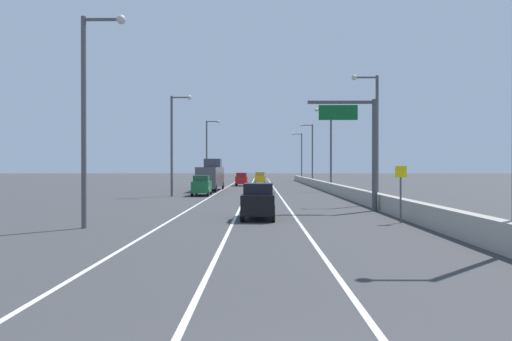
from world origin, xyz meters
TOP-DOWN VIEW (x-y plane):
  - ground_plane at (0.00, 64.00)m, footprint 320.00×320.00m
  - lane_stripe_left at (-5.50, 55.00)m, footprint 0.16×130.00m
  - lane_stripe_center at (-2.00, 55.00)m, footprint 0.16×130.00m
  - lane_stripe_right at (1.50, 55.00)m, footprint 0.16×130.00m
  - jersey_barrier_right at (7.74, 40.00)m, footprint 0.60×120.00m
  - overhead_sign_gantry at (6.40, 25.74)m, footprint 4.68×0.36m
  - speed_advisory_sign at (6.84, 19.17)m, footprint 0.60×0.11m
  - lamp_post_right_near at (7.97, 10.94)m, footprint 2.14×0.44m
  - lamp_post_right_second at (8.39, 30.98)m, footprint 2.14×0.44m
  - lamp_post_right_third at (7.93, 51.01)m, footprint 2.14×0.44m
  - lamp_post_right_fourth at (7.98, 71.05)m, footprint 2.14×0.44m
  - lamp_post_right_fifth at (8.04, 91.08)m, footprint 2.14×0.44m
  - lamp_post_left_near at (-8.77, 16.94)m, footprint 2.14×0.44m
  - lamp_post_left_mid at (-9.23, 40.99)m, footprint 2.14×0.44m
  - lamp_post_left_far at (-8.51, 65.03)m, footprint 2.14×0.44m
  - car_black_0 at (-0.64, 20.99)m, footprint 2.00×4.16m
  - car_red_1 at (-3.46, 67.25)m, footprint 1.90×4.03m
  - car_yellow_2 at (-0.53, 76.93)m, footprint 1.93×4.05m
  - car_green_3 at (-6.61, 42.39)m, footprint 1.89×4.68m
  - box_truck at (-6.75, 52.48)m, footprint 2.64×9.98m

SIDE VIEW (x-z plane):
  - ground_plane at x=0.00m, z-range 0.00..0.00m
  - lane_stripe_left at x=-5.50m, z-range 0.00..0.00m
  - lane_stripe_center at x=-2.00m, z-range 0.00..0.00m
  - lane_stripe_right at x=1.50m, z-range 0.00..0.00m
  - jersey_barrier_right at x=7.74m, z-range 0.00..1.10m
  - car_black_0 at x=-0.64m, z-range -0.01..2.03m
  - car_red_1 at x=-3.46m, z-range -0.01..2.09m
  - car_yellow_2 at x=-0.53m, z-range -0.01..2.10m
  - car_green_3 at x=-6.61m, z-range -0.01..2.10m
  - speed_advisory_sign at x=6.84m, z-range 0.26..3.26m
  - box_truck at x=-6.75m, z-range -0.18..3.88m
  - overhead_sign_gantry at x=6.40m, z-range 0.98..8.48m
  - lamp_post_right_near at x=7.97m, z-range 0.75..10.97m
  - lamp_post_right_second at x=8.39m, z-range 0.75..10.97m
  - lamp_post_right_third at x=7.93m, z-range 0.75..10.97m
  - lamp_post_right_fourth at x=7.98m, z-range 0.75..10.97m
  - lamp_post_right_fifth at x=8.04m, z-range 0.75..10.97m
  - lamp_post_left_near at x=-8.77m, z-range 0.75..10.97m
  - lamp_post_left_mid at x=-9.23m, z-range 0.75..10.97m
  - lamp_post_left_far at x=-8.51m, z-range 0.75..10.97m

